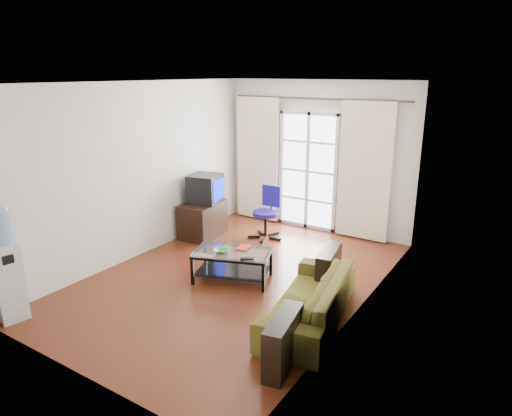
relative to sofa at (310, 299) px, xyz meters
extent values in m
plane|color=#5D2A16|center=(-1.39, 0.48, -0.27)|extent=(5.20, 5.20, 0.00)
plane|color=white|center=(-1.39, 0.48, 2.43)|extent=(5.20, 5.20, 0.00)
cube|color=white|center=(-1.39, 3.08, 1.08)|extent=(3.60, 0.02, 2.70)
cube|color=white|center=(-1.39, -2.12, 1.08)|extent=(3.60, 0.02, 2.70)
cube|color=white|center=(-3.19, 0.48, 1.08)|extent=(0.02, 5.20, 2.70)
cube|color=white|center=(0.41, 0.48, 1.08)|extent=(0.02, 5.20, 2.70)
cube|color=white|center=(-1.54, 3.04, 0.80)|extent=(1.01, 0.02, 2.04)
cube|color=white|center=(-1.54, 3.02, 0.80)|extent=(1.16, 0.06, 2.15)
cylinder|color=#4C3F2D|center=(-1.39, 2.98, 2.11)|extent=(3.30, 0.04, 0.04)
cube|color=#FFF2CD|center=(-2.59, 2.96, 0.93)|extent=(0.90, 0.07, 2.35)
cube|color=#FFF2CD|center=(-0.44, 2.96, 0.93)|extent=(0.90, 0.07, 2.35)
cube|color=gray|center=(-0.59, 2.98, 0.06)|extent=(0.64, 0.12, 0.64)
imported|color=brown|center=(0.00, 0.00, 0.00)|extent=(2.14, 1.40, 0.55)
cube|color=silver|center=(-1.39, 0.40, 0.15)|extent=(1.20, 0.92, 0.01)
cube|color=black|center=(-1.39, 0.40, -0.14)|extent=(1.12, 0.85, 0.01)
cube|color=black|center=(-1.77, -0.02, -0.06)|extent=(0.05, 0.05, 0.42)
cube|color=black|center=(-0.83, 0.31, -0.06)|extent=(0.05, 0.05, 0.42)
cube|color=black|center=(-1.95, 0.49, -0.06)|extent=(0.05, 0.05, 0.42)
cube|color=black|center=(-1.01, 0.82, -0.06)|extent=(0.05, 0.05, 0.42)
imported|color=#308651|center=(-1.49, 0.29, 0.18)|extent=(0.30, 0.30, 0.05)
imported|color=#B83716|center=(-1.40, 0.56, 0.16)|extent=(0.27, 0.30, 0.02)
cube|color=black|center=(-1.06, 0.28, 0.16)|extent=(0.18, 0.14, 0.02)
cube|color=black|center=(-2.88, 1.59, 0.03)|extent=(0.64, 0.89, 0.61)
cube|color=black|center=(-2.86, 1.67, 0.59)|extent=(0.60, 0.64, 0.50)
cube|color=#0C19E5|center=(-2.61, 1.72, 0.59)|extent=(0.11, 0.42, 0.37)
cube|color=black|center=(-3.07, 1.62, 0.59)|extent=(0.23, 0.39, 0.32)
cylinder|color=black|center=(-1.88, 2.10, -0.04)|extent=(0.05, 0.05, 0.46)
cylinder|color=navy|center=(-1.88, 2.10, 0.18)|extent=(0.44, 0.44, 0.07)
cube|color=navy|center=(-1.88, 2.30, 0.45)|extent=(0.36, 0.05, 0.38)
cube|color=silver|center=(-2.99, -1.87, 0.20)|extent=(0.36, 0.36, 0.96)
cube|color=black|center=(-2.85, -1.90, 0.53)|extent=(0.06, 0.13, 0.10)
camera|label=1|loc=(2.05, -4.40, 2.56)|focal=32.00mm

